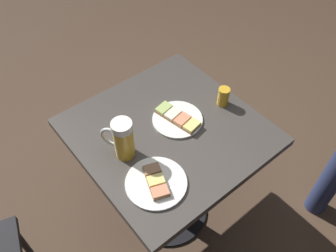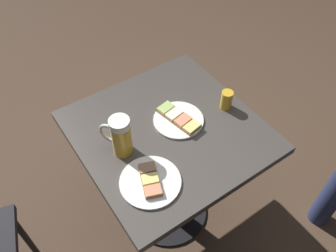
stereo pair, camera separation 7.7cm
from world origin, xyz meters
name	(u,v)px [view 1 (the left image)]	position (x,y,z in m)	size (l,w,h in m)	color
ground_plane	(168,210)	(0.00, 0.00, 0.00)	(6.00, 6.00, 0.00)	#4C3828
cafe_table	(168,151)	(0.00, 0.00, 0.56)	(0.74, 0.74, 0.71)	black
plate_near	(177,119)	(-0.01, 0.06, 0.73)	(0.22, 0.22, 0.03)	white
plate_far	(156,182)	(0.18, -0.20, 0.72)	(0.23, 0.23, 0.03)	white
beer_mug	(122,139)	(-0.01, -0.21, 0.80)	(0.13, 0.10, 0.18)	gold
beer_glass_small	(223,96)	(0.04, 0.29, 0.76)	(0.05, 0.05, 0.09)	gold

